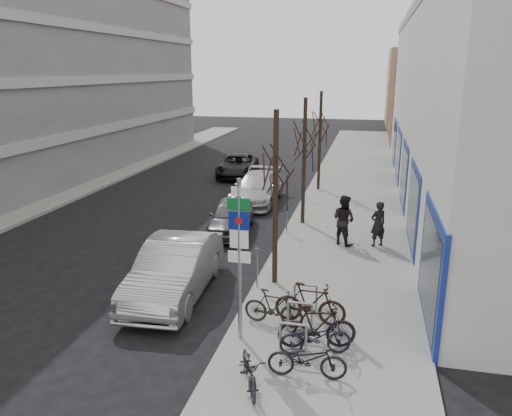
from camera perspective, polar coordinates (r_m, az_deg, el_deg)
The scene contains 25 objects.
ground at distance 13.67m, azimuth -11.87°, elevation -13.67°, with size 120.00×120.00×0.00m, color black.
sidewalk_east at distance 21.77m, azimuth 10.29°, elevation -2.15°, with size 5.00×70.00×0.15m, color slate.
sidewalk_west at distance 27.16m, azimuth -24.41°, elevation 0.23°, with size 3.00×70.00×0.15m, color slate.
brick_building_far at distance 51.41m, azimuth 21.99°, elevation 11.54°, with size 12.00×14.00×8.00m, color brown.
tan_building_far at distance 66.30m, azimuth 20.54°, elevation 12.77°, with size 13.00×12.00×9.00m, color #937A5B.
highway_sign_pole at distance 11.86m, azimuth -1.91°, elevation -4.87°, with size 0.55×0.10×4.20m.
bike_rack at distance 12.90m, azimuth 5.03°, elevation -11.93°, with size 0.66×2.26×0.83m.
tree_near at distance 14.71m, azimuth 2.29°, elevation 5.78°, with size 1.80×1.80×5.50m.
tree_mid at distance 21.07m, azimuth 5.60°, elevation 8.68°, with size 1.80×1.80×5.50m.
tree_far at distance 27.50m, azimuth 7.39°, elevation 10.21°, with size 1.80×1.80×5.50m.
meter_front at distance 15.20m, azimuth 0.13°, elevation -6.39°, with size 0.10×0.08×1.27m.
meter_mid at distance 20.32m, azimuth 3.56°, elevation -0.72°, with size 0.10×0.08×1.27m.
meter_back at distance 25.59m, azimuth 5.58°, elevation 2.64°, with size 0.10×0.08×1.27m.
bike_near_left at distance 10.89m, azimuth -0.74°, elevation -17.66°, with size 0.48×1.58×0.97m, color black.
bike_near_right at distance 12.24m, azimuth 7.01°, elevation -13.24°, with size 0.56×1.89×1.14m, color black.
bike_mid_curb at distance 12.03m, azimuth 6.82°, elevation -14.10°, with size 0.51×1.69×1.03m, color black.
bike_mid_inner at distance 13.20m, azimuth 2.03°, elevation -11.26°, with size 0.48×1.63×0.99m, color black.
bike_far_curb at distance 11.21m, azimuth 5.88°, elevation -16.43°, with size 0.52×1.72×1.05m, color black.
bike_far_inner at distance 13.30m, azimuth 6.21°, elevation -10.76°, with size 0.56×1.89×1.15m, color black.
parked_car_front at distance 15.20m, azimuth -9.27°, elevation -6.87°, with size 1.80×5.16×1.70m, color #B2B2B7.
parked_car_mid at distance 20.83m, azimuth -2.86°, elevation -0.94°, with size 1.64×4.08×1.39m, color #505056.
parked_car_back at distance 25.46m, azimuth 0.15°, elevation 2.27°, with size 2.11×5.19×1.51m, color #AFAFB4.
lane_car at distance 31.97m, azimuth -2.09°, elevation 4.88°, with size 2.28×4.94×1.37m, color black.
pedestrian_near at distance 19.22m, azimuth 13.77°, elevation -1.78°, with size 0.64×0.42×1.74m, color black.
pedestrian_far at distance 19.15m, azimuth 9.98°, elevation -1.30°, with size 0.72×0.49×1.95m, color black.
Camera 1 is at (5.26, -10.76, 6.59)m, focal length 35.00 mm.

